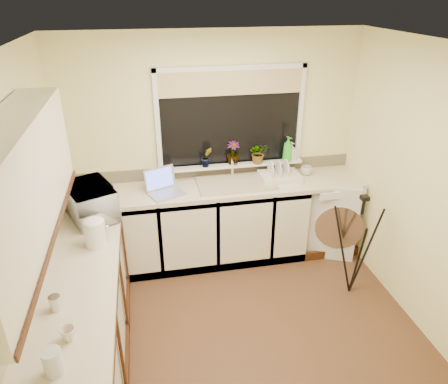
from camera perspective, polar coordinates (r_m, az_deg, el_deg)
floor at (r=3.97m, az=2.51°, el=-18.59°), size 3.20×3.20×0.00m
ceiling at (r=2.83m, az=3.54°, el=19.18°), size 3.20×3.20×0.00m
wall_back at (r=4.56m, az=-1.61°, el=6.12°), size 3.20×0.00×3.20m
wall_front at (r=2.11m, az=13.56°, el=-22.83°), size 3.20×0.00×3.20m
wall_left at (r=3.27m, az=-25.58°, el=-5.37°), size 0.00×3.00×3.00m
wall_right at (r=3.90m, az=26.41°, el=-0.42°), size 0.00×3.00×3.00m
base_cabinet_back at (r=4.60m, az=-4.85°, el=-4.80°), size 2.55×0.60×0.86m
base_cabinet_left at (r=3.44m, az=-18.88°, el=-19.05°), size 0.54×2.40×0.86m
worktop_back at (r=4.42m, az=-0.89°, el=0.60°), size 3.20×0.60×0.04m
worktop_left at (r=3.15m, az=-20.09°, el=-13.22°), size 0.60×2.40×0.04m
upper_cabinet at (r=2.59m, az=-26.65°, el=0.61°), size 0.28×1.90×0.70m
splashback_left at (r=3.07m, az=-26.16°, el=-9.84°), size 0.02×2.40×0.45m
splashback_back at (r=4.64m, az=-1.54°, el=3.12°), size 3.20×0.02×0.14m
window_glass at (r=4.48m, az=0.93°, el=10.13°), size 1.50×0.02×1.00m
window_blind at (r=4.37m, az=1.04°, el=14.77°), size 1.50×0.02×0.25m
windowsill at (r=4.60m, az=1.03°, el=3.77°), size 1.60×0.14×0.03m
sink at (r=4.44m, az=1.64°, el=1.20°), size 0.82×0.46×0.03m
faucet at (r=4.56m, az=1.16°, el=3.36°), size 0.03×0.03×0.24m
washing_machine at (r=4.98m, az=14.01°, el=-2.69°), size 0.82×0.81×0.90m
laptop at (r=4.29m, az=-8.31°, el=0.73°), size 0.42×0.40×0.25m
kettle at (r=3.52m, az=-17.30°, el=-5.51°), size 0.17×0.17×0.22m
dish_rack at (r=4.59m, az=7.67°, el=2.10°), size 0.44×0.33×0.06m
tripod at (r=4.25m, az=17.77°, el=-7.12°), size 0.63×0.63×1.09m
glass_jug at (r=2.60m, az=-22.47°, el=-20.80°), size 0.11×0.11×0.16m
steel_jar at (r=3.01m, az=-22.21°, el=-13.96°), size 0.08×0.08×0.11m
microwave at (r=3.96m, az=-17.87°, el=-1.25°), size 0.56×0.66×0.31m
plant_b at (r=4.48m, az=-2.43°, el=4.84°), size 0.13×0.11×0.22m
plant_c at (r=4.55m, az=1.25°, el=5.43°), size 0.14×0.14×0.25m
plant_d at (r=4.58m, az=4.78°, el=5.39°), size 0.22×0.19×0.24m
soap_bottle_green at (r=4.68m, az=8.77°, el=5.89°), size 0.14×0.14×0.28m
soap_bottle_clear at (r=4.73m, az=9.25°, el=5.58°), size 0.12×0.12×0.20m
cup_back at (r=4.76m, az=11.26°, el=2.92°), size 0.16×0.16×0.10m
cup_left at (r=2.78m, az=-20.67°, el=-17.80°), size 0.10×0.10×0.09m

